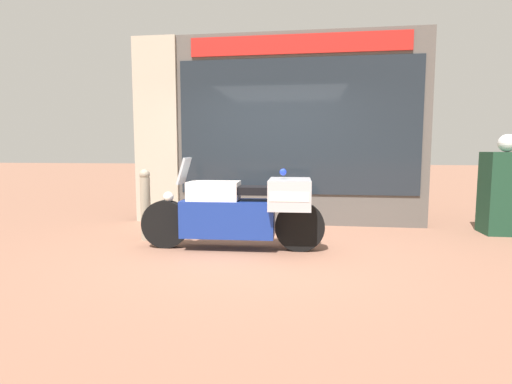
{
  "coord_description": "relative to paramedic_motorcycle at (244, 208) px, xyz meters",
  "views": [
    {
      "loc": [
        0.62,
        -5.17,
        1.33
      ],
      "look_at": [
        -0.16,
        0.47,
        0.72
      ],
      "focal_mm": 28.0,
      "sensor_mm": 36.0,
      "label": 1
    }
  ],
  "objects": [
    {
      "name": "street_bollard",
      "position": [
        -1.52,
        0.35,
        -0.01
      ],
      "size": [
        0.15,
        0.15,
        1.04
      ],
      "color": "gray",
      "rests_on": "ground"
    },
    {
      "name": "ground_plane",
      "position": [
        0.25,
        0.03,
        -0.55
      ],
      "size": [
        60.0,
        60.0,
        0.0
      ],
      "primitive_type": "plane",
      "color": "#8E604C"
    },
    {
      "name": "window_display",
      "position": [
        0.58,
        2.05,
        -0.1
      ],
      "size": [
        3.9,
        0.3,
        1.88
      ],
      "color": "slate",
      "rests_on": "ground"
    },
    {
      "name": "paramedic_motorcycle",
      "position": [
        0.0,
        0.0,
        0.0
      ],
      "size": [
        2.45,
        0.77,
        1.22
      ],
      "rotation": [
        0.0,
        0.0,
        3.18
      ],
      "color": "black",
      "rests_on": "ground"
    },
    {
      "name": "white_helmet",
      "position": [
        3.89,
        1.58,
        0.87
      ],
      "size": [
        0.28,
        0.28,
        0.28
      ],
      "primitive_type": "sphere",
      "color": "white",
      "rests_on": "utility_cabinet"
    },
    {
      "name": "shop_building",
      "position": [
        -0.11,
        2.02,
        1.11
      ],
      "size": [
        5.15,
        0.55,
        3.32
      ],
      "color": "#56514C",
      "rests_on": "ground"
    }
  ]
}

